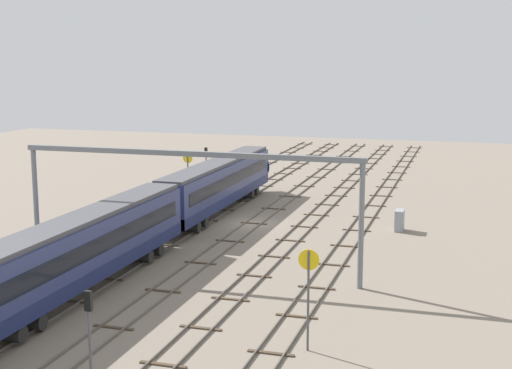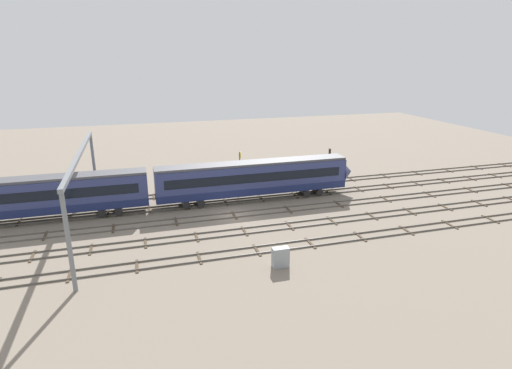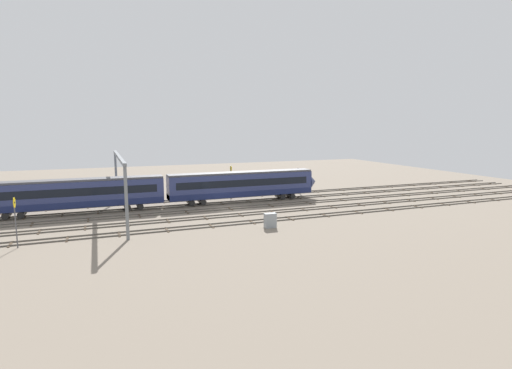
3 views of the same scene
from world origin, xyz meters
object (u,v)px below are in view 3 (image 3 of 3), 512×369
(train, at_px, (81,195))
(speed_sign_mid_trackside, at_px, (15,214))
(relay_cabinet, at_px, (270,220))
(overhead_gantry, at_px, (119,169))
(signal_light_trackside_approach, at_px, (298,176))
(speed_sign_near_foreground, at_px, (231,178))

(train, xyz_separation_m, speed_sign_mid_trackside, (-5.56, -15.40, 0.86))
(relay_cabinet, bearing_deg, train, 141.62)
(train, xyz_separation_m, relay_cabinet, (21.72, -17.20, -1.76))
(overhead_gantry, height_order, relay_cabinet, overhead_gantry)
(speed_sign_mid_trackside, bearing_deg, signal_light_trackside_approach, 26.70)
(relay_cabinet, bearing_deg, overhead_gantry, 142.76)
(train, xyz_separation_m, speed_sign_near_foreground, (23.13, 2.67, 1.04))
(speed_sign_mid_trackside, distance_m, signal_light_trackside_approach, 48.41)
(speed_sign_mid_trackside, height_order, signal_light_trackside_approach, speed_sign_mid_trackside)
(train, bearing_deg, speed_sign_mid_trackside, -109.85)
(train, relative_size, overhead_gantry, 3.11)
(speed_sign_near_foreground, xyz_separation_m, relay_cabinet, (-1.41, -19.88, -2.80))
(relay_cabinet, bearing_deg, speed_sign_near_foreground, 85.94)
(train, height_order, speed_sign_mid_trackside, speed_sign_mid_trackside)
(overhead_gantry, relative_size, signal_light_trackside_approach, 5.48)
(speed_sign_mid_trackside, distance_m, relay_cabinet, 27.47)
(speed_sign_mid_trackside, bearing_deg, relay_cabinet, -3.79)
(train, bearing_deg, signal_light_trackside_approach, 9.57)
(speed_sign_near_foreground, height_order, speed_sign_mid_trackside, speed_sign_near_foreground)
(train, relative_size, speed_sign_near_foreground, 13.12)
(signal_light_trackside_approach, relative_size, relay_cabinet, 2.46)
(overhead_gantry, xyz_separation_m, signal_light_trackside_approach, (32.54, 10.95, -3.74))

